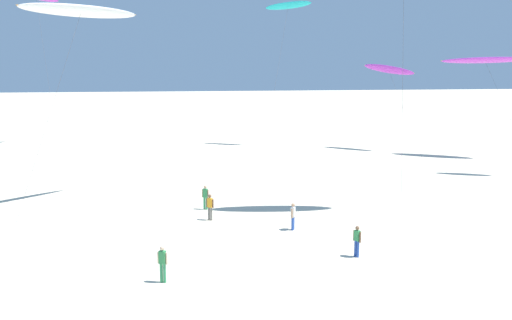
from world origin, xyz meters
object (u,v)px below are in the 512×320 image
Objects in this scene: person_near_left at (205,196)px; person_near_right at (293,215)px; person_far_watcher at (210,206)px; flying_kite_0 at (81,11)px; person_foreground_walker at (163,262)px; person_mid_field at (357,240)px; flying_kite_3 at (288,6)px; flying_kite_5 at (389,69)px; flying_kite_4 at (485,60)px.

person_near_left is 7.18m from person_near_right.
flying_kite_0 is at bearing 147.66° from person_far_watcher.
flying_kite_0 is at bearing 149.35° from person_near_right.
person_foreground_walker is at bearing -135.94° from person_near_right.
person_mid_field is at bearing -45.07° from person_far_watcher.
flying_kite_3 is 1.69× the size of flying_kite_5.
flying_kite_3 is at bearing 69.31° from person_near_left.
flying_kite_4 is 6.13× the size of person_far_watcher.
person_mid_field is at bearing 12.91° from person_foreground_walker.
person_near_left is (-20.21, -22.08, -7.79)m from flying_kite_5.
flying_kite_5 reaches higher than person_mid_field.
flying_kite_3 is 42.82m from person_foreground_walker.
person_far_watcher reaches higher than person_near_left.
flying_kite_0 is at bearing 111.29° from person_foreground_walker.
flying_kite_5 reaches higher than person_near_right.
person_near_left is at bearing -132.47° from flying_kite_5.
flying_kite_3 reaches higher than person_far_watcher.
person_foreground_walker is (-30.32, -28.85, -8.76)m from flying_kite_4.
flying_kite_5 is at bearing 56.76° from person_foreground_walker.
flying_kite_0 is 23.39m from person_mid_field.
person_mid_field is (-20.56, -26.61, -8.82)m from flying_kite_4.
person_far_watcher is (-27.88, -19.27, -8.81)m from flying_kite_4.
person_foreground_walker is 1.07× the size of person_near_right.
person_foreground_walker reaches higher than person_near_right.
flying_kite_3 is 1.58× the size of flying_kite_4.
person_foreground_walker is (5.75, -14.77, -12.15)m from flying_kite_0.
flying_kite_0 reaches higher than flying_kite_5.
flying_kite_3 reaches higher than flying_kite_0.
flying_kite_0 is 8.18× the size of person_far_watcher.
flying_kite_5 is at bearing 68.41° from person_mid_field.
flying_kite_0 is 34.50m from flying_kite_5.
person_mid_field is at bearing -38.92° from flying_kite_0.
person_near_right is (-23.04, -21.81, -8.83)m from flying_kite_4.
person_near_right is 0.98× the size of person_far_watcher.
person_foreground_walker is at bearing -136.43° from flying_kite_4.
flying_kite_4 is 6.18× the size of person_near_left.
flying_kite_3 is 13.06m from flying_kite_5.
flying_kite_0 is at bearing -145.40° from flying_kite_5.
person_near_left reaches higher than person_mid_field.
person_mid_field is (2.48, -4.81, 0.01)m from person_near_right.
flying_kite_0 reaches higher than person_mid_field.
flying_kite_5 reaches higher than person_far_watcher.
flying_kite_4 is 32.93m from person_near_right.
flying_kite_0 is at bearing 161.58° from person_near_left.
person_far_watcher is at bearing 75.71° from person_foreground_walker.
person_mid_field is (7.56, -9.88, -0.00)m from person_near_left.
flying_kite_3 is 9.90× the size of person_near_right.
person_far_watcher is (-19.97, -24.62, -7.78)m from flying_kite_5.
flying_kite_3 is at bearing 152.34° from flying_kite_4.
flying_kite_4 is at bearing -27.66° from flying_kite_3.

